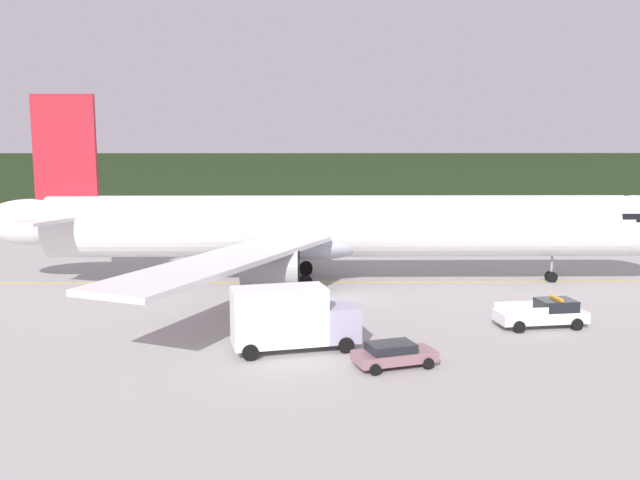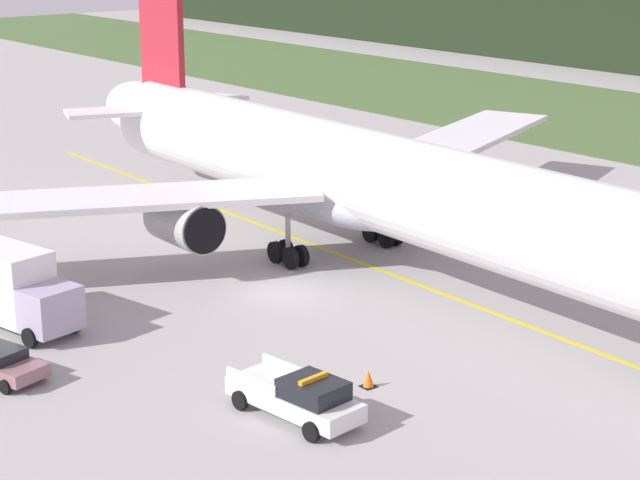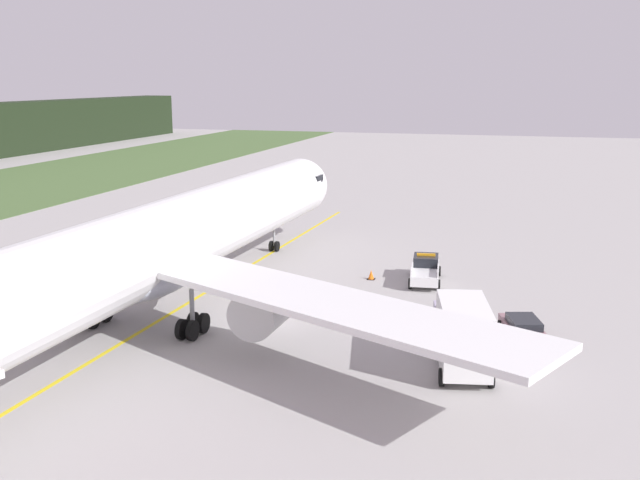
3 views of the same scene
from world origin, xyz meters
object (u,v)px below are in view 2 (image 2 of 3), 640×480
airliner (369,181)px  ops_pickup_truck (298,396)px  apron_cone (368,379)px  catering_truck (10,286)px

airliner → ops_pickup_truck: (12.88, -14.64, -3.81)m
airliner → apron_cone: bearing=-40.9°
catering_truck → apron_cone: bearing=27.8°
airliner → ops_pickup_truck: size_ratio=9.82×
ops_pickup_truck → apron_cone: bearing=98.4°
airliner → catering_truck: bearing=-99.9°
ops_pickup_truck → apron_cone: ops_pickup_truck is taller
airliner → catering_truck: (-3.28, -18.85, -2.79)m
airliner → catering_truck: size_ratio=7.74×
ops_pickup_truck → catering_truck: 16.73m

